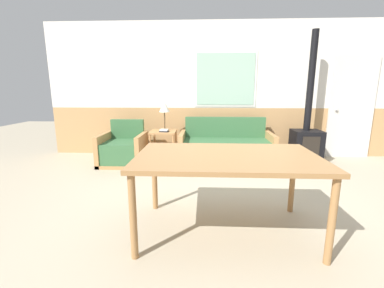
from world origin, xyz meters
The scene contains 10 objects.
ground_plane centered at (0.00, 0.00, 0.00)m, with size 16.00×16.00×0.00m, color #B2A58C.
wall_back centered at (0.00, 2.63, 1.36)m, with size 7.20×0.09×2.70m.
couch centered at (0.06, 2.05, 0.26)m, with size 1.75×0.77×0.83m.
armchair centered at (-1.87, 1.84, 0.26)m, with size 0.80×0.78×0.80m.
side_table centered at (-1.15, 2.09, 0.47)m, with size 0.50×0.50×0.59m.
table_lamp centered at (-1.13, 2.17, 1.02)m, with size 0.21×0.21×0.55m.
book_stack centered at (-1.12, 2.00, 0.61)m, with size 0.18×0.14×0.05m.
dining_table centered at (-0.14, -0.44, 0.71)m, with size 1.69×1.03×0.78m.
wood_stove centered at (1.59, 2.13, 0.56)m, with size 0.52×0.47×2.42m.
entry_door centered at (2.60, 2.57, 1.01)m, with size 0.88×0.09×2.03m.
Camera 1 is at (-0.36, -2.77, 1.38)m, focal length 24.00 mm.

